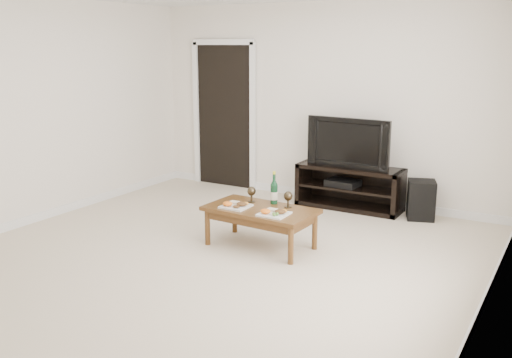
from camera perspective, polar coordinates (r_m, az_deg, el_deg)
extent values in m
plane|color=beige|center=(5.59, -5.15, -8.34)|extent=(5.50, 5.50, 0.00)
cube|color=white|center=(7.66, 6.77, 7.55)|extent=(5.00, 0.04, 2.60)
cube|color=black|center=(8.39, -3.17, 6.23)|extent=(0.90, 0.02, 2.05)
cube|color=black|center=(7.39, 9.33, -0.82)|extent=(1.34, 0.45, 0.55)
imported|color=black|center=(7.27, 9.50, 3.68)|extent=(1.10, 0.21, 0.63)
cube|color=black|center=(7.40, 8.69, -0.38)|extent=(0.42, 0.33, 0.08)
cube|color=black|center=(7.14, 16.18, -2.01)|extent=(0.40, 0.40, 0.47)
cube|color=brown|center=(5.92, 0.45, -4.88)|extent=(1.16, 0.67, 0.42)
cube|color=white|center=(5.88, -2.03, -2.52)|extent=(0.27, 0.27, 0.07)
cube|color=white|center=(5.62, 1.81, -3.27)|extent=(0.27, 0.27, 0.07)
cylinder|color=#0E351C|center=(5.98, 1.82, -0.86)|extent=(0.07, 0.07, 0.35)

